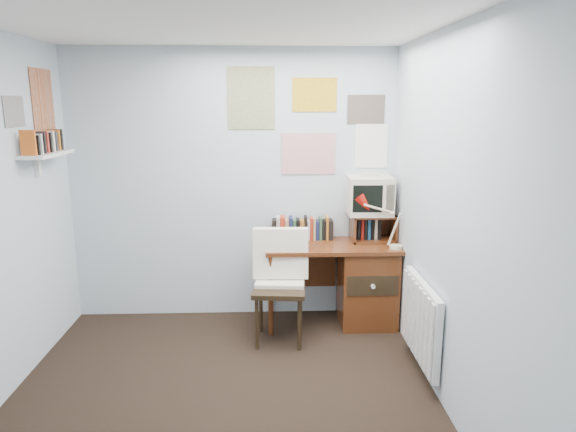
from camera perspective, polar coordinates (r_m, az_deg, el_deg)
The scene contains 14 objects.
ground at distance 3.61m, azimuth -7.58°, elevation -21.52°, with size 3.50×3.50×0.00m, color black.
back_wall at distance 4.80m, azimuth -6.12°, elevation 3.29°, with size 3.00×0.02×2.50m, color #B1C1CB.
right_wall at distance 3.29m, azimuth 18.73°, elevation -1.59°, with size 0.02×3.50×2.50m, color #B1C1CB.
ceiling at distance 3.03m, azimuth -9.03°, elevation 21.59°, with size 3.00×3.50×0.02m, color white.
desk at distance 4.81m, azimuth 8.07°, elevation -7.13°, with size 1.20×0.55×0.76m.
desk_chair at distance 4.38m, azimuth -0.97°, elevation -8.16°, with size 0.48×0.46×0.93m, color black.
desk_lamp at distance 4.55m, azimuth 12.00°, elevation -1.07°, with size 0.29×0.25×0.41m, color #AD130B.
tv_riser at distance 4.80m, azimuth 9.40°, elevation -1.25°, with size 0.40×0.30×0.25m, color #602F16.
crt_tv at distance 4.75m, azimuth 9.04°, elevation 2.48°, with size 0.40×0.37×0.38m, color beige.
book_row at distance 4.79m, azimuth 1.82°, elevation -1.31°, with size 0.60×0.14×0.22m, color #602F16.
radiator at distance 4.03m, azimuth 14.56°, elevation -11.19°, with size 0.09×0.80×0.60m, color white.
wall_shelf at distance 4.45m, azimuth -25.24°, elevation 6.25°, with size 0.20×0.62×0.24m, color white.
posters_back at distance 4.74m, azimuth 2.32°, elevation 10.53°, with size 1.20×0.01×0.90m, color white.
posters_left at distance 4.47m, azimuth -26.83°, elevation 11.03°, with size 0.01×0.70×0.60m, color white.
Camera 1 is at (0.33, -2.98, 2.02)m, focal length 32.00 mm.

